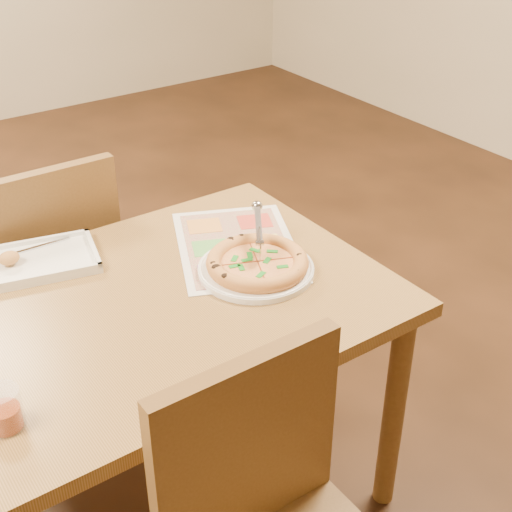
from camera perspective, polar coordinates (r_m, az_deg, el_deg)
room at (r=1.51m, az=-12.36°, el=15.77°), size 7.00×7.00×7.00m
dining_table at (r=1.82m, az=-9.86°, el=-6.37°), size 1.30×0.85×0.72m
chair_far at (r=2.34m, az=-16.29°, el=-0.15°), size 0.42×0.42×0.47m
plate at (r=1.88m, az=0.00°, el=-1.09°), size 0.34×0.34×0.02m
pizza at (r=1.87m, az=0.11°, el=-0.54°), size 0.27×0.27×0.04m
pizza_cutter at (r=1.89m, az=0.23°, el=2.04°), size 0.10×0.15×0.10m
appetizer_tray at (r=2.00m, az=-17.07°, el=-0.46°), size 0.34×0.27×0.06m
glass_tumbler at (r=1.49m, az=-19.50°, el=-11.68°), size 0.07×0.07×0.09m
menu at (r=2.00m, az=-1.53°, el=0.82°), size 0.48×0.55×0.00m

